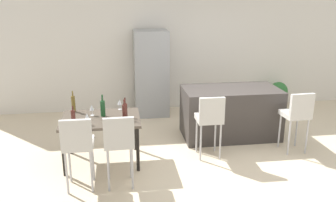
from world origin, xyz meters
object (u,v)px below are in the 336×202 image
(dining_chair_far, at_px, (119,140))
(potted_plant, at_px, (278,93))
(bar_chair_left, at_px, (210,117))
(wine_bottle_right, at_px, (103,108))
(wine_bottle_end, at_px, (73,118))
(bar_chair_middle, at_px, (297,113))
(kitchen_island, at_px, (230,113))
(wine_bottle_middle, at_px, (124,112))
(dining_chair_near, at_px, (78,142))
(wine_glass_far, at_px, (87,117))
(wine_glass_inner, at_px, (119,102))
(dining_table, at_px, (101,122))
(refrigerator, at_px, (151,73))
(wine_bottle_left, at_px, (73,103))
(wine_glass_corner, at_px, (92,108))
(wine_bottle_near, at_px, (125,110))

(dining_chair_far, height_order, potted_plant, dining_chair_far)
(bar_chair_left, bearing_deg, wine_bottle_right, 174.43)
(wine_bottle_end, bearing_deg, bar_chair_middle, 4.22)
(kitchen_island, relative_size, bar_chair_middle, 1.66)
(bar_chair_left, relative_size, wine_bottle_middle, 3.41)
(bar_chair_middle, bearing_deg, kitchen_island, 135.74)
(dining_chair_near, relative_size, wine_glass_far, 6.03)
(bar_chair_left, relative_size, bar_chair_middle, 1.00)
(wine_bottle_middle, bearing_deg, potted_plant, 33.17)
(kitchen_island, distance_m, wine_bottle_right, 2.42)
(bar_chair_middle, relative_size, wine_glass_inner, 6.03)
(dining_table, height_order, dining_chair_near, dining_chair_near)
(wine_bottle_right, bearing_deg, wine_glass_inner, 48.62)
(dining_chair_far, bearing_deg, refrigerator, 76.66)
(dining_table, relative_size, wine_bottle_middle, 3.89)
(wine_bottle_end, xyz_separation_m, refrigerator, (1.36, 2.61, 0.05))
(bar_chair_middle, distance_m, wine_bottle_middle, 2.82)
(wine_bottle_end, bearing_deg, wine_glass_inner, 47.56)
(wine_bottle_middle, height_order, wine_bottle_left, wine_bottle_left)
(dining_chair_far, distance_m, wine_bottle_right, 0.93)
(bar_chair_middle, relative_size, refrigerator, 0.57)
(dining_table, xyz_separation_m, dining_chair_near, (-0.27, -0.80, 0.03))
(wine_bottle_middle, bearing_deg, bar_chair_middle, 0.32)
(wine_glass_inner, bearing_deg, bar_chair_middle, -9.02)
(wine_glass_far, xyz_separation_m, wine_glass_corner, (0.04, 0.41, 0.00))
(dining_table, height_order, wine_bottle_end, wine_bottle_end)
(bar_chair_left, height_order, wine_bottle_left, wine_bottle_left)
(bar_chair_left, height_order, refrigerator, refrigerator)
(wine_bottle_near, bearing_deg, refrigerator, 74.62)
(dining_chair_far, bearing_deg, wine_bottle_end, 143.92)
(wine_bottle_end, distance_m, potted_plant, 5.07)
(wine_bottle_left, xyz_separation_m, wine_glass_inner, (0.74, -0.00, -0.01))
(wine_bottle_right, relative_size, wine_bottle_middle, 1.12)
(wine_bottle_near, distance_m, wine_bottle_end, 0.83)
(bar_chair_middle, bearing_deg, refrigerator, 132.94)
(potted_plant, bearing_deg, bar_chair_middle, -108.46)
(dining_chair_far, distance_m, refrigerator, 3.16)
(wine_bottle_left, height_order, refrigerator, refrigerator)
(dining_chair_far, distance_m, wine_glass_far, 0.72)
(dining_table, bearing_deg, bar_chair_left, -2.75)
(kitchen_island, distance_m, dining_chair_near, 3.03)
(wine_bottle_end, relative_size, wine_glass_corner, 1.82)
(wine_bottle_end, bearing_deg, dining_chair_near, -78.55)
(wine_glass_corner, xyz_separation_m, wine_glass_inner, (0.43, 0.24, 0.00))
(wine_bottle_right, relative_size, wine_bottle_left, 1.00)
(dining_table, height_order, wine_bottle_middle, wine_bottle_middle)
(wine_bottle_right, height_order, refrigerator, refrigerator)
(dining_table, bearing_deg, bar_chair_middle, -1.48)
(dining_chair_near, bearing_deg, wine_bottle_end, 101.45)
(bar_chair_left, height_order, wine_bottle_right, wine_bottle_right)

